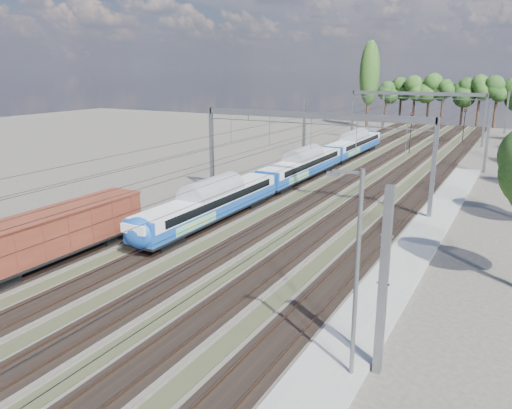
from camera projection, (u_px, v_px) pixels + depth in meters
The scene contains 12 objects.
ground at pixel (69, 345), 24.29m from camera, with size 220.00×220.00×0.00m, color #47423A.
track_bed at pixel (356, 175), 62.32m from camera, with size 21.00×130.00×0.34m.
platform at pixel (410, 255), 35.60m from camera, with size 3.00×70.00×0.30m, color gray.
catenary at pixel (378, 119), 67.01m from camera, with size 25.65×130.00×9.00m.
tree_belt at pixel (461, 93), 100.96m from camera, with size 38.69×99.50×12.11m.
poplar at pixel (370, 73), 110.76m from camera, with size 4.40×4.40×19.04m.
emu_train at pixel (302, 163), 58.20m from camera, with size 2.73×57.89×4.00m.
freight_boxcar at pixel (56, 233), 33.89m from camera, with size 2.91×14.04×3.62m.
worker at pixel (437, 131), 100.68m from camera, with size 0.57×0.38×1.58m, color black.
signal_near at pixel (411, 128), 77.55m from camera, with size 0.40×0.36×6.38m.
signal_far at pixel (464, 121), 88.63m from camera, with size 0.40×0.36×6.30m.
lamp_post at pixel (355, 270), 20.34m from camera, with size 1.55×0.31×9.28m.
Camera 1 is at (18.41, -14.57, 13.01)m, focal length 35.00 mm.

